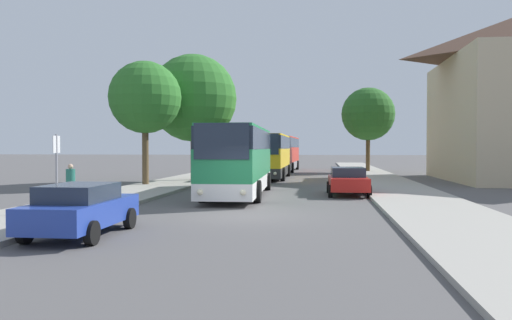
{
  "coord_description": "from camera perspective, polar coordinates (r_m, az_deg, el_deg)",
  "views": [
    {
      "loc": [
        2.7,
        -17.55,
        2.43
      ],
      "look_at": [
        -1.29,
        13.0,
        1.67
      ],
      "focal_mm": 35.0,
      "sensor_mm": 36.0,
      "label": 1
    }
  ],
  "objects": [
    {
      "name": "bus_middle",
      "position": [
        39.17,
        1.62,
        0.54
      ],
      "size": [
        2.77,
        10.31,
        3.43
      ],
      "rotation": [
        0.0,
        0.0,
        -0.0
      ],
      "color": "#2D2D2D",
      "rests_on": "ground_plane"
    },
    {
      "name": "parked_car_left_curb",
      "position": [
        14.59,
        -19.35,
        -5.25
      ],
      "size": [
        2.02,
        4.23,
        1.43
      ],
      "rotation": [
        0.0,
        0.0,
        0.02
      ],
      "color": "#233D9E",
      "rests_on": "ground_plane"
    },
    {
      "name": "bus_front",
      "position": [
        25.28,
        -1.96,
        0.06
      ],
      "size": [
        3.05,
        11.29,
        3.43
      ],
      "rotation": [
        0.0,
        0.0,
        0.04
      ],
      "color": "silver",
      "rests_on": "ground_plane"
    },
    {
      "name": "tree_left_near",
      "position": [
        31.99,
        -12.56,
        6.97
      ],
      "size": [
        4.5,
        4.5,
        7.66
      ],
      "color": "brown",
      "rests_on": "sidewalk_left"
    },
    {
      "name": "pedestrian_waiting_far",
      "position": [
        21.51,
        -20.43,
        -2.58
      ],
      "size": [
        0.36,
        0.36,
        1.62
      ],
      "rotation": [
        0.0,
        0.0,
        0.28
      ],
      "color": "#23232D",
      "rests_on": "sidewalk_left"
    },
    {
      "name": "tree_left_far",
      "position": [
        35.78,
        -7.18,
        7.01
      ],
      "size": [
        6.16,
        6.16,
        8.86
      ],
      "color": "#47331E",
      "rests_on": "sidewalk_left"
    },
    {
      "name": "tree_right_near",
      "position": [
        50.14,
        12.7,
        5.13
      ],
      "size": [
        5.17,
        5.17,
        8.16
      ],
      "color": "#513D23",
      "rests_on": "sidewalk_right"
    },
    {
      "name": "parked_car_right_near",
      "position": [
        25.87,
        10.46,
        -2.33
      ],
      "size": [
        2.12,
        3.99,
        1.42
      ],
      "rotation": [
        0.0,
        0.0,
        3.16
      ],
      "color": "red",
      "rests_on": "ground_plane"
    },
    {
      "name": "bus_rear",
      "position": [
        52.1,
        3.11,
        0.82
      ],
      "size": [
        2.98,
        11.7,
        3.53
      ],
      "rotation": [
        0.0,
        0.0,
        -0.03
      ],
      "color": "gray",
      "rests_on": "ground_plane"
    },
    {
      "name": "ground_plane",
      "position": [
        17.92,
        -1.3,
        -6.37
      ],
      "size": [
        300.0,
        300.0,
        0.0
      ],
      "primitive_type": "plane",
      "color": "#565454",
      "rests_on": "ground"
    },
    {
      "name": "sidewalk_right",
      "position": [
        18.22,
        21.16,
        -6.1
      ],
      "size": [
        4.0,
        120.0,
        0.15
      ],
      "primitive_type": "cube",
      "color": "#A39E93",
      "rests_on": "ground_plane"
    },
    {
      "name": "sidewalk_left",
      "position": [
        20.19,
        -21.43,
        -5.38
      ],
      "size": [
        4.0,
        120.0,
        0.15
      ],
      "primitive_type": "cube",
      "color": "#A39E93",
      "rests_on": "ground_plane"
    },
    {
      "name": "bus_stop_sign",
      "position": [
        18.68,
        -21.84,
        -0.48
      ],
      "size": [
        0.08,
        0.45,
        2.74
      ],
      "color": "gray",
      "rests_on": "sidewalk_left"
    }
  ]
}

